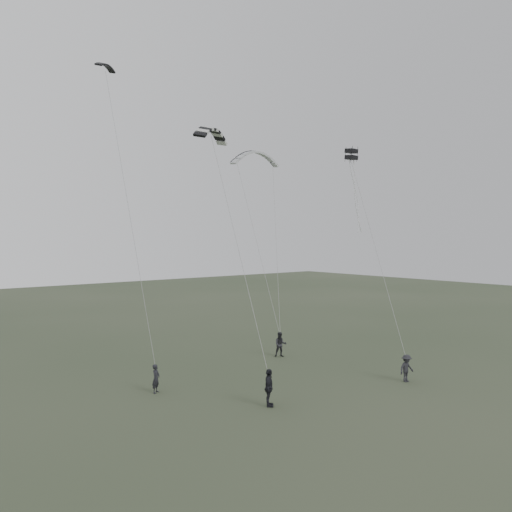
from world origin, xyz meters
TOP-DOWN VIEW (x-y plane):
  - ground at (0.00, 0.00)m, footprint 140.00×140.00m
  - flyer_left at (-6.28, 5.21)m, footprint 0.66×0.62m
  - flyer_right at (4.15, 7.05)m, footprint 1.04×1.00m
  - flyer_center at (-3.06, -0.17)m, footprint 1.05×1.09m
  - flyer_far at (5.70, -1.92)m, footprint 1.06×0.68m
  - kite_dark_small at (-5.78, 12.68)m, footprint 1.67×1.38m
  - kite_pale_large at (7.93, 14.48)m, footprint 4.34×2.09m
  - kite_striped at (-3.23, 4.48)m, footprint 2.80×2.03m
  - kite_box at (8.10, 4.23)m, footprint 0.69×0.76m

SIDE VIEW (x-z plane):
  - ground at x=0.00m, z-range 0.00..0.00m
  - flyer_left at x=-6.28m, z-range 0.00..1.51m
  - flyer_far at x=5.70m, z-range 0.00..1.55m
  - flyer_right at x=4.15m, z-range 0.00..1.69m
  - flyer_center at x=-3.06m, z-range 0.00..1.82m
  - kite_box at x=8.10m, z-range 13.49..14.27m
  - kite_striped at x=-3.23m, z-range 13.48..14.70m
  - kite_pale_large at x=7.93m, z-range 14.46..16.28m
  - kite_dark_small at x=-5.78m, z-range 18.86..19.48m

